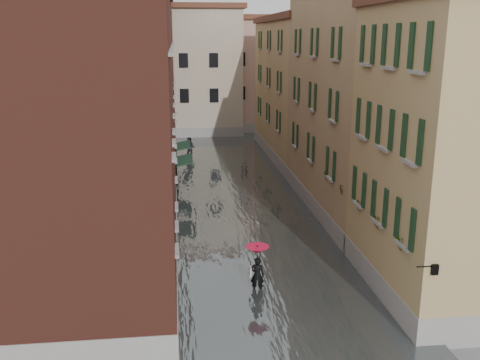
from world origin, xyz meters
TOP-DOWN VIEW (x-y plane):
  - ground at (0.00, 0.00)m, footprint 120.00×120.00m
  - floodwater at (0.00, 13.00)m, footprint 10.00×60.00m
  - building_left_near at (-7.00, -2.00)m, footprint 6.00×8.00m
  - building_left_mid at (-7.00, 9.00)m, footprint 6.00×14.00m
  - building_left_far at (-7.00, 24.00)m, footprint 6.00×16.00m
  - building_right_near at (7.00, -2.00)m, footprint 6.00×8.00m
  - building_right_mid at (7.00, 9.00)m, footprint 6.00×14.00m
  - building_right_far at (7.00, 24.00)m, footprint 6.00×16.00m
  - building_end_cream at (-3.00, 38.00)m, footprint 12.00×9.00m
  - building_end_pink at (6.00, 40.00)m, footprint 10.00×9.00m
  - awning_near at (-3.49, 12.82)m, footprint 1.09×2.81m
  - awning_far at (-3.49, 17.67)m, footprint 1.09×2.79m
  - wall_lantern at (4.33, -6.00)m, footprint 0.71×0.22m
  - window_planters at (4.12, 0.55)m, footprint 0.59×10.59m
  - pedestrian_main at (-0.72, -1.15)m, footprint 1.00×1.00m
  - pedestrian_far at (-2.77, 24.56)m, footprint 1.09×0.96m

SIDE VIEW (x-z plane):
  - ground at x=0.00m, z-range 0.00..0.00m
  - floodwater at x=0.00m, z-range 0.00..0.20m
  - pedestrian_far at x=-2.77m, z-range 0.00..1.87m
  - pedestrian_main at x=-0.72m, z-range 0.26..2.32m
  - awning_far at x=-3.49m, z-range 1.06..3.86m
  - awning_near at x=-3.49m, z-range 1.06..3.86m
  - wall_lantern at x=4.33m, z-range 2.83..3.18m
  - window_planters at x=4.12m, z-range 3.09..3.93m
  - building_right_near at x=7.00m, z-range 0.00..11.50m
  - building_right_far at x=7.00m, z-range 0.00..11.50m
  - building_end_pink at x=6.00m, z-range 0.00..12.00m
  - building_left_mid at x=-7.00m, z-range 0.00..12.50m
  - building_left_near at x=-7.00m, z-range 0.00..13.00m
  - building_right_mid at x=7.00m, z-range 0.00..13.00m
  - building_end_cream at x=-3.00m, z-range 0.00..13.00m
  - building_left_far at x=-7.00m, z-range 0.00..14.00m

